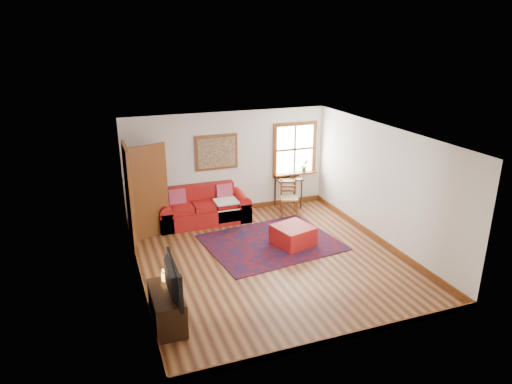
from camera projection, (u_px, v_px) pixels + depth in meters
name	position (u px, v px, depth m)	size (l,w,h in m)	color
ground	(270.00, 259.00, 9.03)	(5.50, 5.50, 0.00)	#492513
room_envelope	(270.00, 179.00, 8.50)	(5.04, 5.54, 2.52)	silver
window	(296.00, 155.00, 11.57)	(1.18, 0.20, 1.38)	white
doorway	(141.00, 193.00, 9.54)	(0.89, 1.08, 2.14)	black
framed_artwork	(216.00, 152.00, 10.82)	(1.05, 0.07, 0.85)	brown
persian_rug	(271.00, 242.00, 9.72)	(2.66, 2.13, 0.02)	#510B11
red_leather_sofa	(203.00, 210.00, 10.75)	(2.13, 0.88, 0.84)	maroon
red_ottoman	(293.00, 235.00, 9.58)	(0.73, 0.73, 0.42)	maroon
side_table	(288.00, 183.00, 11.54)	(0.65, 0.49, 0.78)	black
ladder_back_chair	(289.00, 196.00, 11.10)	(0.51, 0.50, 0.89)	tan
media_cabinet	(167.00, 308.00, 6.94)	(0.45, 1.00, 0.55)	black
television	(168.00, 280.00, 6.63)	(1.00, 0.13, 0.58)	black
candle_hurricane	(165.00, 276.00, 7.14)	(0.12, 0.12, 0.18)	silver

